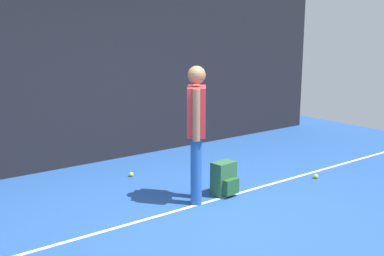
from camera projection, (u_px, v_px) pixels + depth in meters
name	position (u px, v px, depth m)	size (l,w,h in m)	color
ground_plane	(213.00, 219.00, 5.25)	(12.00, 12.00, 0.00)	#234C93
back_fence	(94.00, 76.00, 7.30)	(10.00, 0.10, 2.81)	black
court_line	(189.00, 207.00, 5.61)	(9.00, 0.05, 0.00)	white
tennis_player	(196.00, 126.00, 5.64)	(0.42, 0.45, 1.70)	#2659A5
backpack	(224.00, 179.00, 6.01)	(0.31, 0.30, 0.44)	#2D6038
tennis_ball_near_player	(131.00, 174.00, 6.78)	(0.07, 0.07, 0.07)	#CCE033
tennis_ball_by_fence	(316.00, 176.00, 6.70)	(0.07, 0.07, 0.07)	#CCE033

